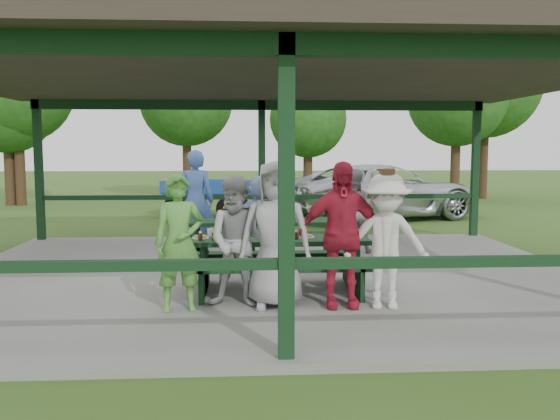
{
  "coord_description": "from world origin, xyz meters",
  "views": [
    {
      "loc": [
        -0.39,
        -9.23,
        2.08
      ],
      "look_at": [
        0.15,
        -0.3,
        1.14
      ],
      "focal_mm": 38.0,
      "sensor_mm": 36.0,
      "label": 1
    }
  ],
  "objects": [
    {
      "name": "contestant_red",
      "position": [
        0.8,
        -2.03,
        1.01
      ],
      "size": [
        1.07,
        0.46,
        1.82
      ],
      "primitive_type": "imported",
      "rotation": [
        0.0,
        0.0,
        -0.01
      ],
      "color": "#B11D35",
      "rests_on": "concrete_slab"
    },
    {
      "name": "spectator_grey",
      "position": [
        1.65,
        1.78,
        0.89
      ],
      "size": [
        0.81,
        0.65,
        1.58
      ],
      "primitive_type": "imported",
      "rotation": [
        0.0,
        0.0,
        3.22
      ],
      "color": "gray",
      "rests_on": "concrete_slab"
    },
    {
      "name": "spectator_lblue",
      "position": [
        -0.12,
        1.54,
        0.84
      ],
      "size": [
        1.44,
        0.79,
        1.48
      ],
      "primitive_type": "imported",
      "rotation": [
        0.0,
        0.0,
        3.42
      ],
      "color": "#89A5D4",
      "rests_on": "concrete_slab"
    },
    {
      "name": "tree_edge_left",
      "position": [
        -8.88,
        12.78,
        3.54
      ],
      "size": [
        3.35,
        3.35,
        5.23
      ],
      "color": "#372516",
      "rests_on": "ground"
    },
    {
      "name": "picnic_table_far",
      "position": [
        -0.05,
        0.8,
        0.58
      ],
      "size": [
        2.66,
        1.39,
        0.75
      ],
      "color": "black",
      "rests_on": "concrete_slab"
    },
    {
      "name": "concrete_slab",
      "position": [
        0.0,
        0.0,
        0.05
      ],
      "size": [
        10.0,
        8.0,
        0.1
      ],
      "primitive_type": "cube",
      "color": "slate",
      "rests_on": "ground"
    },
    {
      "name": "contestant_white_fedora",
      "position": [
        1.35,
        -2.12,
        0.94
      ],
      "size": [
        1.16,
        0.78,
        1.72
      ],
      "rotation": [
        0.0,
        0.0,
        -0.16
      ],
      "color": "silver",
      "rests_on": "concrete_slab"
    },
    {
      "name": "contestant_green",
      "position": [
        -1.18,
        -2.09,
        0.93
      ],
      "size": [
        0.66,
        0.49,
        1.66
      ],
      "primitive_type": "imported",
      "rotation": [
        0.0,
        0.0,
        0.17
      ],
      "color": "#50943A",
      "rests_on": "concrete_slab"
    },
    {
      "name": "pickup_truck",
      "position": [
        3.69,
        7.91,
        0.8
      ],
      "size": [
        6.3,
        4.29,
        1.6
      ],
      "primitive_type": "imported",
      "rotation": [
        0.0,
        0.0,
        1.88
      ],
      "color": "silver",
      "rests_on": "ground"
    },
    {
      "name": "tree_left",
      "position": [
        -2.73,
        15.36,
        4.01
      ],
      "size": [
        3.79,
        3.79,
        5.92
      ],
      "color": "#372516",
      "rests_on": "ground"
    },
    {
      "name": "tree_mid",
      "position": [
        2.12,
        14.02,
        3.17
      ],
      "size": [
        3.01,
        3.01,
        4.7
      ],
      "color": "#372516",
      "rests_on": "ground"
    },
    {
      "name": "table_setting",
      "position": [
        -0.03,
        -1.18,
        0.88
      ],
      "size": [
        2.31,
        0.45,
        0.1
      ],
      "color": "white",
      "rests_on": "picnic_table_near"
    },
    {
      "name": "tree_far_left",
      "position": [
        -8.49,
        12.73,
        4.22
      ],
      "size": [
        3.99,
        3.99,
        6.23
      ],
      "color": "#372516",
      "rests_on": "ground"
    },
    {
      "name": "tree_far_right",
      "position": [
        9.38,
        14.48,
        4.65
      ],
      "size": [
        4.39,
        4.39,
        6.86
      ],
      "color": "#372516",
      "rests_on": "ground"
    },
    {
      "name": "pavilion_structure",
      "position": [
        0.0,
        0.0,
        3.17
      ],
      "size": [
        10.6,
        8.6,
        3.24
      ],
      "color": "black",
      "rests_on": "concrete_slab"
    },
    {
      "name": "ground",
      "position": [
        0.0,
        0.0,
        0.0
      ],
      "size": [
        90.0,
        90.0,
        0.0
      ],
      "primitive_type": "plane",
      "color": "#34561B",
      "rests_on": "ground"
    },
    {
      "name": "picnic_table_near",
      "position": [
        0.09,
        -1.2,
        0.57
      ],
      "size": [
        2.42,
        1.39,
        0.75
      ],
      "color": "black",
      "rests_on": "concrete_slab"
    },
    {
      "name": "contestant_grey_mid",
      "position": [
        -0.01,
        -2.01,
        1.01
      ],
      "size": [
        0.93,
        0.65,
        1.82
      ],
      "primitive_type": "imported",
      "rotation": [
        0.0,
        0.0,
        -0.07
      ],
      "color": "#949497",
      "rests_on": "concrete_slab"
    },
    {
      "name": "contestant_grey_left",
      "position": [
        -0.46,
        -1.95,
        0.92
      ],
      "size": [
        0.89,
        0.75,
        1.63
      ],
      "primitive_type": "imported",
      "rotation": [
        0.0,
        0.0,
        -0.17
      ],
      "color": "#9A9A9C",
      "rests_on": "concrete_slab"
    },
    {
      "name": "spectator_blue",
      "position": [
        -1.32,
        2.13,
        1.07
      ],
      "size": [
        0.72,
        0.48,
        1.95
      ],
      "primitive_type": "imported",
      "rotation": [
        0.0,
        0.0,
        3.12
      ],
      "color": "#4767B8",
      "rests_on": "concrete_slab"
    },
    {
      "name": "tree_right",
      "position": [
        7.76,
        13.24,
        3.99
      ],
      "size": [
        3.78,
        3.78,
        5.9
      ],
      "color": "#372516",
      "rests_on": "ground"
    },
    {
      "name": "farm_trailer",
      "position": [
        -1.51,
        8.67,
        0.59
      ],
      "size": [
        3.45,
        1.9,
        1.19
      ],
      "rotation": [
        0.0,
        0.0,
        -0.2
      ],
      "color": "navy",
      "rests_on": "ground"
    }
  ]
}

